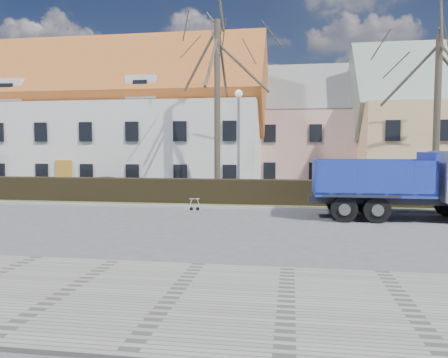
% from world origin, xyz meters
% --- Properties ---
extents(ground, '(120.00, 120.00, 0.00)m').
position_xyz_m(ground, '(0.00, 0.00, 0.00)').
color(ground, '#4B4C4E').
extents(sidewalk_near, '(80.00, 5.00, 0.08)m').
position_xyz_m(sidewalk_near, '(0.00, -8.50, 0.04)').
color(sidewalk_near, gray).
rests_on(sidewalk_near, ground).
extents(curb_far, '(80.00, 0.30, 0.12)m').
position_xyz_m(curb_far, '(0.00, 4.60, 0.06)').
color(curb_far, gray).
rests_on(curb_far, ground).
extents(grass_strip, '(80.00, 3.00, 0.10)m').
position_xyz_m(grass_strip, '(0.00, 6.20, 0.05)').
color(grass_strip, '#47522E').
rests_on(grass_strip, ground).
extents(hedge, '(60.00, 0.90, 1.30)m').
position_xyz_m(hedge, '(0.00, 6.00, 0.65)').
color(hedge, black).
rests_on(hedge, ground).
extents(building_white, '(26.80, 10.80, 9.50)m').
position_xyz_m(building_white, '(-13.00, 16.00, 4.75)').
color(building_white, silver).
rests_on(building_white, ground).
extents(building_pink, '(10.80, 8.80, 8.00)m').
position_xyz_m(building_pink, '(4.00, 20.00, 4.00)').
color(building_pink, '#CE9E92').
rests_on(building_pink, ground).
extents(tree_1, '(9.20, 9.20, 12.65)m').
position_xyz_m(tree_1, '(-2.00, 8.50, 6.33)').
color(tree_1, '#3D362A').
rests_on(tree_1, ground).
extents(tree_2, '(8.00, 8.00, 11.00)m').
position_xyz_m(tree_2, '(10.00, 8.50, 5.50)').
color(tree_2, '#3D362A').
rests_on(tree_2, ground).
extents(dump_truck, '(7.48, 2.81, 2.99)m').
position_xyz_m(dump_truck, '(6.54, 2.57, 1.49)').
color(dump_truck, navy).
rests_on(dump_truck, ground).
extents(streetlight, '(0.49, 0.49, 6.23)m').
position_xyz_m(streetlight, '(-0.57, 7.00, 3.11)').
color(streetlight, gray).
rests_on(streetlight, ground).
extents(cart_frame, '(0.78, 0.53, 0.66)m').
position_xyz_m(cart_frame, '(-2.51, 3.73, 0.33)').
color(cart_frame, silver).
rests_on(cart_frame, ground).
extents(parked_car_a, '(4.00, 2.88, 1.27)m').
position_xyz_m(parked_car_a, '(-9.24, 9.67, 0.63)').
color(parked_car_a, black).
rests_on(parked_car_a, ground).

